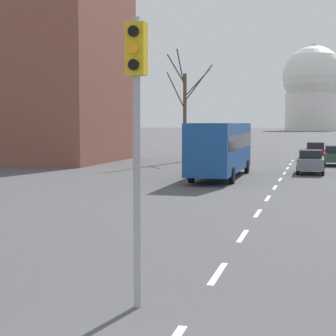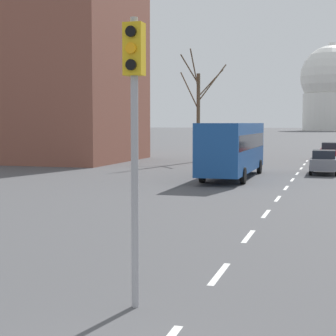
{
  "view_description": "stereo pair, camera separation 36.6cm",
  "coord_description": "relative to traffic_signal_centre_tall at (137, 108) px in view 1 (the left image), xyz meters",
  "views": [
    {
      "loc": [
        2.17,
        -5.94,
        3.49
      ],
      "look_at": [
        -0.86,
        5.43,
        2.55
      ],
      "focal_mm": 60.0,
      "sensor_mm": 36.0,
      "label": 1
    },
    {
      "loc": [
        2.52,
        -5.84,
        3.49
      ],
      "look_at": [
        -0.86,
        5.43,
        2.55
      ],
      "focal_mm": 60.0,
      "sensor_mm": 36.0,
      "label": 2
    }
  ],
  "objects": [
    {
      "name": "sedan_near_left",
      "position": [
        4.63,
        38.01,
        -2.93
      ],
      "size": [
        1.77,
        3.87,
        1.63
      ],
      "color": "#2D4C33",
      "rests_on": "ground_plane"
    },
    {
      "name": "lane_stripe_6",
      "position": [
        1.07,
        25.25,
        -3.76
      ],
      "size": [
        0.16,
        2.0,
        0.01
      ],
      "primitive_type": "cube",
      "color": "silver",
      "rests_on": "ground_plane"
    },
    {
      "name": "traffic_signal_centre_tall",
      "position": [
        0.0,
        0.0,
        0.0
      ],
      "size": [
        0.36,
        0.34,
        5.42
      ],
      "color": "#9E9EA3",
      "rests_on": "ground_plane"
    },
    {
      "name": "lane_stripe_2",
      "position": [
        1.07,
        7.25,
        -3.76
      ],
      "size": [
        0.16,
        2.0,
        0.01
      ],
      "primitive_type": "cube",
      "color": "silver",
      "rests_on": "ground_plane"
    },
    {
      "name": "lane_stripe_8",
      "position": [
        1.07,
        34.25,
        -3.76
      ],
      "size": [
        0.16,
        2.0,
        0.01
      ],
      "primitive_type": "cube",
      "color": "silver",
      "rests_on": "ground_plane"
    },
    {
      "name": "bare_tree_left_near",
      "position": [
        -8.3,
        39.37,
        0.99
      ],
      "size": [
        4.35,
        4.69,
        9.84
      ],
      "color": "brown",
      "rests_on": "ground_plane"
    },
    {
      "name": "lane_stripe_7",
      "position": [
        1.07,
        29.75,
        -3.76
      ],
      "size": [
        0.16,
        2.0,
        0.01
      ],
      "primitive_type": "cube",
      "color": "silver",
      "rests_on": "ground_plane"
    },
    {
      "name": "lane_stripe_5",
      "position": [
        1.07,
        20.75,
        -3.76
      ],
      "size": [
        0.16,
        2.0,
        0.01
      ],
      "primitive_type": "cube",
      "color": "silver",
      "rests_on": "ground_plane"
    },
    {
      "name": "lane_stripe_10",
      "position": [
        1.07,
        43.25,
        -3.76
      ],
      "size": [
        0.16,
        2.0,
        0.01
      ],
      "primitive_type": "cube",
      "color": "silver",
      "rests_on": "ground_plane"
    },
    {
      "name": "lane_stripe_4",
      "position": [
        1.07,
        16.25,
        -3.76
      ],
      "size": [
        0.16,
        2.0,
        0.01
      ],
      "primitive_type": "cube",
      "color": "silver",
      "rests_on": "ground_plane"
    },
    {
      "name": "city_bus",
      "position": [
        -2.65,
        25.24,
        -1.72
      ],
      "size": [
        2.66,
        10.8,
        3.48
      ],
      "color": "#19478C",
      "rests_on": "ground_plane"
    },
    {
      "name": "apartment_block_left",
      "position": [
        -23.47,
        37.15,
        5.43
      ],
      "size": [
        18.0,
        14.0,
        18.39
      ],
      "primitive_type": "cube",
      "color": "brown",
      "rests_on": "ground_plane"
    },
    {
      "name": "sedan_near_right",
      "position": [
        3.1,
        45.0,
        -2.92
      ],
      "size": [
        1.9,
        4.03,
        1.66
      ],
      "color": "maroon",
      "rests_on": "ground_plane"
    },
    {
      "name": "capitol_dome",
      "position": [
        1.07,
        254.02,
        15.28
      ],
      "size": [
        27.67,
        27.67,
        39.09
      ],
      "color": "silver",
      "rests_on": "ground_plane"
    },
    {
      "name": "sedan_mid_centre",
      "position": [
        2.83,
        29.83,
        -2.92
      ],
      "size": [
        1.82,
        4.15,
        1.65
      ],
      "color": "slate",
      "rests_on": "ground_plane"
    },
    {
      "name": "lane_stripe_1",
      "position": [
        1.07,
        2.75,
        -3.76
      ],
      "size": [
        0.16,
        2.0,
        0.01
      ],
      "primitive_type": "cube",
      "color": "silver",
      "rests_on": "ground_plane"
    },
    {
      "name": "lane_stripe_9",
      "position": [
        1.07,
        38.75,
        -3.76
      ],
      "size": [
        0.16,
        2.0,
        0.01
      ],
      "primitive_type": "cube",
      "color": "silver",
      "rests_on": "ground_plane"
    },
    {
      "name": "lane_stripe_3",
      "position": [
        1.07,
        11.75,
        -3.76
      ],
      "size": [
        0.16,
        2.0,
        0.01
      ],
      "primitive_type": "cube",
      "color": "silver",
      "rests_on": "ground_plane"
    }
  ]
}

